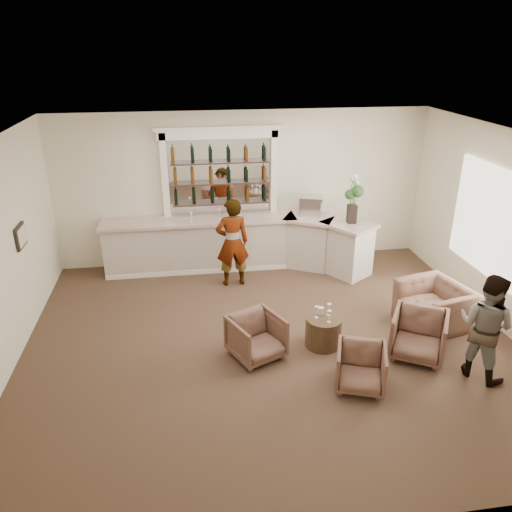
{
  "coord_description": "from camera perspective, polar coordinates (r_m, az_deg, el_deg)",
  "views": [
    {
      "loc": [
        -1.28,
        -6.9,
        4.61
      ],
      "look_at": [
        -0.11,
        0.9,
        1.18
      ],
      "focal_mm": 35.0,
      "sensor_mm": 36.0,
      "label": 1
    }
  ],
  "objects": [
    {
      "name": "armchair_far",
      "position": [
        9.25,
        19.71,
        -5.32
      ],
      "size": [
        1.23,
        1.34,
        0.73
      ],
      "primitive_type": "imported",
      "rotation": [
        0.0,
        0.0,
        -1.32
      ],
      "color": "brown",
      "rests_on": "ground"
    },
    {
      "name": "flower_vase",
      "position": [
        10.32,
        11.05,
        6.76
      ],
      "size": [
        0.27,
        0.27,
        1.01
      ],
      "color": "black",
      "rests_on": "bar_counter"
    },
    {
      "name": "guest",
      "position": [
        7.96,
        24.75,
        -7.33
      ],
      "size": [
        0.95,
        1.0,
        1.64
      ],
      "primitive_type": "imported",
      "rotation": [
        0.0,
        0.0,
        2.15
      ],
      "color": "gray",
      "rests_on": "ground"
    },
    {
      "name": "wine_glass_bar_right",
      "position": [
        10.56,
        -4.22,
        4.85
      ],
      "size": [
        0.07,
        0.07,
        0.21
      ],
      "primitive_type": null,
      "color": "white",
      "rests_on": "bar_counter"
    },
    {
      "name": "napkin_holder",
      "position": [
        8.22,
        7.41,
        -6.22
      ],
      "size": [
        0.08,
        0.08,
        0.12
      ],
      "primitive_type": "cube",
      "color": "silver",
      "rests_on": "cocktail_table"
    },
    {
      "name": "wine_glass_bar_left",
      "position": [
        10.4,
        -7.41,
        4.43
      ],
      "size": [
        0.07,
        0.07,
        0.21
      ],
      "primitive_type": null,
      "color": "white",
      "rests_on": "bar_counter"
    },
    {
      "name": "back_bar_alcove",
      "position": [
        10.66,
        -4.12,
        9.44
      ],
      "size": [
        2.64,
        0.25,
        3.0
      ],
      "color": "white",
      "rests_on": "ground"
    },
    {
      "name": "wine_glass_tbl_c",
      "position": [
        7.99,
        8.36,
        -6.85
      ],
      "size": [
        0.07,
        0.07,
        0.21
      ],
      "primitive_type": null,
      "color": "white",
      "rests_on": "cocktail_table"
    },
    {
      "name": "bar_counter",
      "position": [
        10.75,
        -1.93,
        1.43
      ],
      "size": [
        5.72,
        1.8,
        1.14
      ],
      "color": "silver",
      "rests_on": "ground"
    },
    {
      "name": "armchair_center",
      "position": [
        7.42,
        11.87,
        -12.36
      ],
      "size": [
        0.88,
        0.89,
        0.64
      ],
      "primitive_type": "imported",
      "rotation": [
        0.0,
        0.0,
        -0.34
      ],
      "color": "brown",
      "rests_on": "ground"
    },
    {
      "name": "room_shell",
      "position": [
        8.07,
        2.14,
        7.16
      ],
      "size": [
        8.04,
        7.02,
        3.32
      ],
      "color": "#F4EACA",
      "rests_on": "ground"
    },
    {
      "name": "sommelier",
      "position": [
        9.91,
        -2.71,
        1.54
      ],
      "size": [
        0.69,
        0.48,
        1.82
      ],
      "primitive_type": "imported",
      "rotation": [
        0.0,
        0.0,
        3.22
      ],
      "color": "gray",
      "rests_on": "ground"
    },
    {
      "name": "cocktail_table",
      "position": [
        8.27,
        7.69,
        -8.55
      ],
      "size": [
        0.58,
        0.58,
        0.5
      ],
      "primitive_type": "cylinder",
      "color": "brown",
      "rests_on": "ground"
    },
    {
      "name": "armchair_left",
      "position": [
        7.87,
        0.04,
        -9.25
      ],
      "size": [
        0.99,
        1.0,
        0.69
      ],
      "primitive_type": "imported",
      "rotation": [
        0.0,
        0.0,
        0.43
      ],
      "color": "brown",
      "rests_on": "ground"
    },
    {
      "name": "armchair_right",
      "position": [
        8.27,
        18.08,
        -8.58
      ],
      "size": [
        1.11,
        1.12,
        0.75
      ],
      "primitive_type": "imported",
      "rotation": [
        0.0,
        0.0,
        -0.54
      ],
      "color": "brown",
      "rests_on": "ground"
    },
    {
      "name": "espresso_machine",
      "position": [
        10.82,
        6.26,
        5.77
      ],
      "size": [
        0.55,
        0.51,
        0.4
      ],
      "primitive_type": "cube",
      "rotation": [
        0.0,
        0.0,
        -0.34
      ],
      "color": "#BBBBC0",
      "rests_on": "bar_counter"
    },
    {
      "name": "wine_glass_tbl_a",
      "position": [
        8.08,
        6.94,
        -6.39
      ],
      "size": [
        0.07,
        0.07,
        0.21
      ],
      "primitive_type": null,
      "color": "white",
      "rests_on": "cocktail_table"
    },
    {
      "name": "wine_glass_tbl_b",
      "position": [
        8.18,
        8.35,
        -6.08
      ],
      "size": [
        0.07,
        0.07,
        0.21
      ],
      "primitive_type": null,
      "color": "white",
      "rests_on": "cocktail_table"
    },
    {
      "name": "ground",
      "position": [
        8.4,
        1.69,
        -9.8
      ],
      "size": [
        8.0,
        8.0,
        0.0
      ],
      "primitive_type": "plane",
      "color": "brown",
      "rests_on": "ground"
    }
  ]
}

